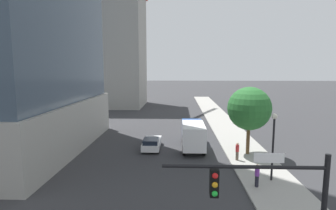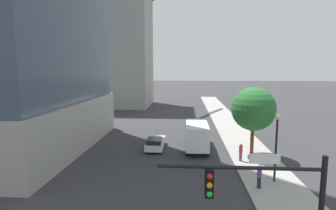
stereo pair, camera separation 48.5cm
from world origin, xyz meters
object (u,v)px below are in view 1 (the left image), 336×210
street_tree (249,109)px  pedestrian_red_shirt (237,151)px  car_white (152,143)px  construction_building (114,38)px  box_truck (193,134)px  pedestrian_purple_shirt (257,175)px  traffic_light_pole (271,199)px  street_lamp (273,136)px

street_tree → pedestrian_red_shirt: 4.65m
street_tree → car_white: bearing=170.8°
street_tree → car_white: (-10.22, 1.65, -4.20)m
car_white → pedestrian_red_shirt: size_ratio=2.67×
construction_building → box_truck: 41.58m
box_truck → pedestrian_purple_shirt: box_truck is taller
car_white → box_truck: box_truck is taller
construction_building → pedestrian_red_shirt: construction_building is taller
box_truck → pedestrian_purple_shirt: 10.94m
car_white → pedestrian_purple_shirt: bearing=-47.5°
construction_building → street_tree: 44.89m
traffic_light_pole → box_truck: bearing=95.1°
street_lamp → car_white: bearing=141.1°
pedestrian_purple_shirt → traffic_light_pole: bearing=-103.9°
street_lamp → car_white: street_lamp is taller
construction_building → street_lamp: bearing=-62.6°
car_white → box_truck: size_ratio=0.64×
traffic_light_pole → box_truck: traffic_light_pole is taller
construction_building → car_white: size_ratio=8.54×
construction_building → pedestrian_purple_shirt: size_ratio=22.72×
street_lamp → car_white: size_ratio=1.16×
construction_building → box_truck: (16.94, -35.16, -14.34)m
car_white → pedestrian_purple_shirt: size_ratio=2.66×
box_truck → street_tree: bearing=-19.8°
street_lamp → car_white: (-10.40, 8.39, -3.00)m
construction_building → pedestrian_purple_shirt: (21.21, -45.21, -15.02)m
traffic_light_pole → pedestrian_purple_shirt: traffic_light_pole is taller
construction_building → box_truck: construction_building is taller
street_tree → pedestrian_red_shirt: street_tree is taller
traffic_light_pole → pedestrian_red_shirt: (2.28, 15.92, -3.13)m
street_tree → pedestrian_purple_shirt: (-1.34, -8.03, -3.87)m
street_tree → box_truck: 6.75m
pedestrian_purple_shirt → street_lamp: bearing=40.4°
box_truck → pedestrian_red_shirt: (4.08, -4.08, -0.69)m
traffic_light_pole → street_tree: (3.81, 17.99, 0.75)m
traffic_light_pole → pedestrian_red_shirt: size_ratio=3.51×
traffic_light_pole → car_white: size_ratio=1.31×
construction_building → pedestrian_purple_shirt: bearing=-64.9°
street_tree → construction_building: bearing=121.2°
street_lamp → street_tree: (-0.18, 6.74, 1.20)m
construction_building → street_lamp: size_ratio=7.38×
street_tree → street_lamp: bearing=-88.4°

